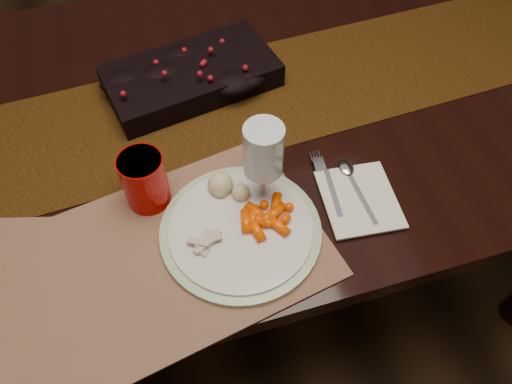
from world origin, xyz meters
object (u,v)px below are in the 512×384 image
object	(u,v)px
mashed_potatoes	(232,186)
placemat_main	(184,251)
dinner_plate	(241,230)
baby_carrots	(258,224)
centerpiece	(191,73)
red_cup	(145,180)
dining_table	(228,204)
napkin	(359,199)
wine_glass	(263,168)
turkey_shreds	(202,241)

from	to	relation	value
mashed_potatoes	placemat_main	bearing A→B (deg)	-143.35
dinner_plate	baby_carrots	distance (m)	0.04
placemat_main	baby_carrots	world-z (taller)	baby_carrots
centerpiece	placemat_main	bearing A→B (deg)	-104.54
centerpiece	baby_carrots	world-z (taller)	centerpiece
baby_carrots	centerpiece	bearing A→B (deg)	93.94
placemat_main	mashed_potatoes	xyz separation A→B (m)	(0.11, 0.08, 0.04)
centerpiece	dinner_plate	distance (m)	0.41
red_cup	dining_table	bearing A→B (deg)	47.40
placemat_main	napkin	xyz separation A→B (m)	(0.34, 0.01, 0.00)
dinner_plate	wine_glass	xyz separation A→B (m)	(0.06, 0.06, 0.08)
dining_table	red_cup	distance (m)	0.52
placemat_main	wine_glass	distance (m)	0.20
wine_glass	dining_table	bearing A→B (deg)	93.04
centerpiece	dining_table	bearing A→B (deg)	-60.88
centerpiece	red_cup	size ratio (longest dim) A/B	3.31
dinner_plate	mashed_potatoes	xyz separation A→B (m)	(0.01, 0.08, 0.03)
dinner_plate	napkin	size ratio (longest dim) A/B	1.84
placemat_main	red_cup	world-z (taller)	red_cup
napkin	red_cup	xyz separation A→B (m)	(-0.38, 0.12, 0.05)
red_cup	dinner_plate	bearing A→B (deg)	-40.31
mashed_potatoes	red_cup	bearing A→B (deg)	163.24
dinner_plate	napkin	bearing A→B (deg)	1.36
red_cup	turkey_shreds	bearing A→B (deg)	-61.36
dining_table	mashed_potatoes	bearing A→B (deg)	-99.05
baby_carrots	napkin	xyz separation A→B (m)	(0.20, 0.01, -0.02)
wine_glass	napkin	bearing A→B (deg)	-17.62
dinner_plate	wine_glass	distance (m)	0.12
mashed_potatoes	red_cup	distance (m)	0.16
dinner_plate	red_cup	bearing A→B (deg)	139.69
dinner_plate	baby_carrots	bearing A→B (deg)	-13.28
mashed_potatoes	turkey_shreds	size ratio (longest dim) A/B	1.24
mashed_potatoes	wine_glass	xyz separation A→B (m)	(0.05, -0.02, 0.05)
dinner_plate	wine_glass	bearing A→B (deg)	45.36
mashed_potatoes	napkin	xyz separation A→B (m)	(0.23, -0.07, -0.04)
dining_table	napkin	xyz separation A→B (m)	(0.19, -0.32, 0.38)
placemat_main	red_cup	bearing A→B (deg)	96.23
red_cup	wine_glass	bearing A→B (deg)	-16.82
napkin	red_cup	size ratio (longest dim) A/B	1.41
mashed_potatoes	turkey_shreds	bearing A→B (deg)	-131.73
dining_table	placemat_main	xyz separation A→B (m)	(-0.15, -0.33, 0.38)
centerpiece	napkin	bearing A→B (deg)	-60.05
dining_table	baby_carrots	world-z (taller)	baby_carrots
mashed_potatoes	baby_carrots	bearing A→B (deg)	-73.79
mashed_potatoes	napkin	world-z (taller)	mashed_potatoes
baby_carrots	napkin	size ratio (longest dim) A/B	0.71
mashed_potatoes	wine_glass	distance (m)	0.08
dining_table	wine_glass	xyz separation A→B (m)	(0.01, -0.27, 0.47)
dinner_plate	napkin	world-z (taller)	dinner_plate
dining_table	red_cup	world-z (taller)	red_cup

